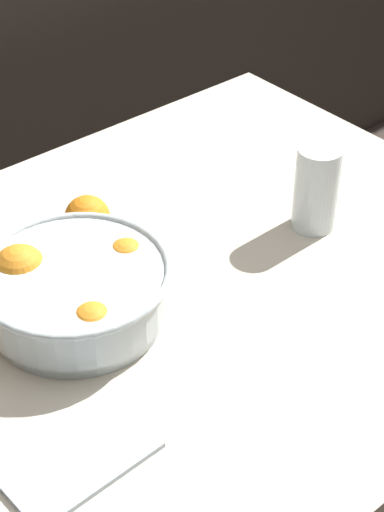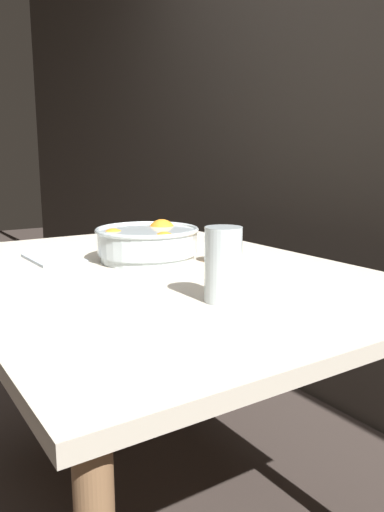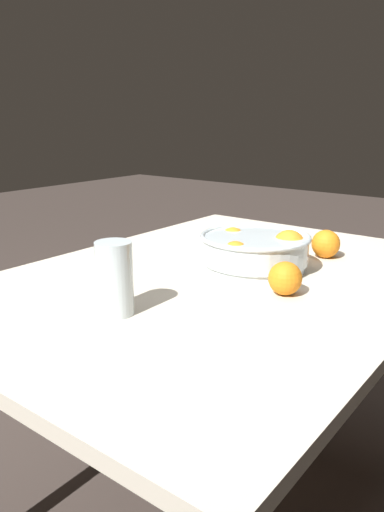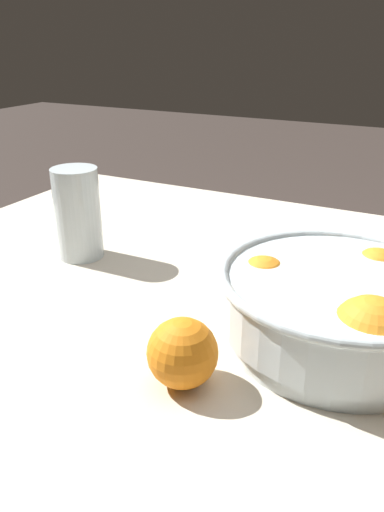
{
  "view_description": "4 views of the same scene",
  "coord_description": "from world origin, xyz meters",
  "px_view_note": "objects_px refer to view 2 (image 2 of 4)",
  "views": [
    {
      "loc": [
        -0.58,
        -0.79,
        1.56
      ],
      "look_at": [
        0.07,
        -0.01,
        0.77
      ],
      "focal_mm": 60.0,
      "sensor_mm": 36.0,
      "label": 1
    },
    {
      "loc": [
        1.09,
        -0.6,
        1.0
      ],
      "look_at": [
        0.12,
        0.04,
        0.77
      ],
      "focal_mm": 35.0,
      "sensor_mm": 36.0,
      "label": 2
    },
    {
      "loc": [
        0.97,
        0.67,
        1.1
      ],
      "look_at": [
        0.11,
        0.0,
        0.79
      ],
      "focal_mm": 35.0,
      "sensor_mm": 36.0,
      "label": 3
    },
    {
      "loc": [
        -0.18,
        0.57,
        1.06
      ],
      "look_at": [
        0.11,
        -0.0,
        0.77
      ],
      "focal_mm": 35.0,
      "sensor_mm": 36.0,
      "label": 4
    }
  ],
  "objects_px": {
    "orange_loose_near_bowl": "(219,248)",
    "orange_loose_front": "(144,234)",
    "fruit_bowl": "(148,242)",
    "juice_glass": "(223,267)"
  },
  "relations": [
    {
      "from": "orange_loose_near_bowl",
      "to": "fruit_bowl",
      "type": "bearing_deg",
      "value": -129.66
    },
    {
      "from": "orange_loose_front",
      "to": "juice_glass",
      "type": "bearing_deg",
      "value": -14.35
    },
    {
      "from": "orange_loose_front",
      "to": "orange_loose_near_bowl",
      "type": "bearing_deg",
      "value": 8.55
    },
    {
      "from": "fruit_bowl",
      "to": "juice_glass",
      "type": "xyz_separation_m",
      "value": [
        0.43,
        -0.06,
        0.02
      ]
    },
    {
      "from": "juice_glass",
      "to": "orange_loose_near_bowl",
      "type": "bearing_deg",
      "value": 144.88
    },
    {
      "from": "orange_loose_near_bowl",
      "to": "orange_loose_front",
      "type": "distance_m",
      "value": 0.34
    },
    {
      "from": "orange_loose_near_bowl",
      "to": "orange_loose_front",
      "type": "xyz_separation_m",
      "value": [
        -0.34,
        -0.05,
        0.0
      ]
    },
    {
      "from": "juice_glass",
      "to": "orange_loose_front",
      "type": "xyz_separation_m",
      "value": [
        -0.65,
        0.17,
        -0.03
      ]
    },
    {
      "from": "fruit_bowl",
      "to": "orange_loose_front",
      "type": "distance_m",
      "value": 0.24
    },
    {
      "from": "orange_loose_front",
      "to": "fruit_bowl",
      "type": "bearing_deg",
      "value": -25.2
    }
  ]
}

